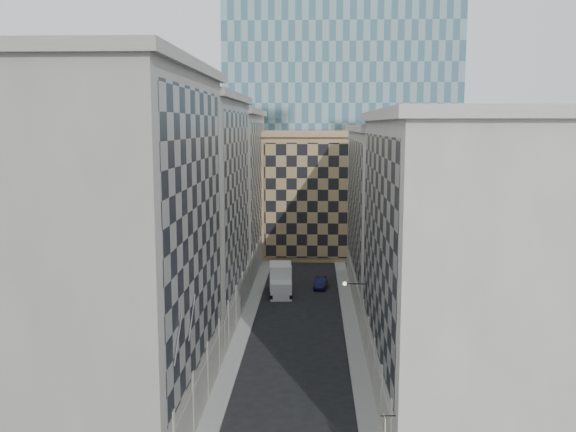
# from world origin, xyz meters

# --- Properties ---
(sidewalk_west) EXTENTS (1.50, 100.00, 0.15)m
(sidewalk_west) POSITION_xyz_m (-5.25, 30.00, 0.07)
(sidewalk_west) COLOR gray
(sidewalk_west) RESTS_ON ground
(sidewalk_east) EXTENTS (1.50, 100.00, 0.15)m
(sidewalk_east) POSITION_xyz_m (5.25, 30.00, 0.07)
(sidewalk_east) COLOR gray
(sidewalk_east) RESTS_ON ground
(bldg_left_a) EXTENTS (10.80, 22.80, 23.70)m
(bldg_left_a) POSITION_xyz_m (-10.88, 11.00, 11.82)
(bldg_left_a) COLOR gray
(bldg_left_a) RESTS_ON ground
(bldg_left_b) EXTENTS (10.80, 22.80, 22.70)m
(bldg_left_b) POSITION_xyz_m (-10.88, 33.00, 11.32)
(bldg_left_b) COLOR gray
(bldg_left_b) RESTS_ON ground
(bldg_left_c) EXTENTS (10.80, 22.80, 21.70)m
(bldg_left_c) POSITION_xyz_m (-10.88, 55.00, 10.83)
(bldg_left_c) COLOR gray
(bldg_left_c) RESTS_ON ground
(bldg_right_a) EXTENTS (10.80, 26.80, 20.70)m
(bldg_right_a) POSITION_xyz_m (10.88, 15.00, 10.32)
(bldg_right_a) COLOR #AFAAA0
(bldg_right_a) RESTS_ON ground
(bldg_right_b) EXTENTS (10.80, 28.80, 19.70)m
(bldg_right_b) POSITION_xyz_m (10.89, 42.00, 9.85)
(bldg_right_b) COLOR #AFAAA0
(bldg_right_b) RESTS_ON ground
(tan_block) EXTENTS (16.80, 14.80, 18.80)m
(tan_block) POSITION_xyz_m (2.00, 67.90, 9.44)
(tan_block) COLOR #A28556
(tan_block) RESTS_ON ground
(church_tower) EXTENTS (7.20, 7.20, 51.50)m
(church_tower) POSITION_xyz_m (0.00, 82.00, 26.95)
(church_tower) COLOR #2B2621
(church_tower) RESTS_ON ground
(flagpoles_left) EXTENTS (0.10, 6.33, 2.33)m
(flagpoles_left) POSITION_xyz_m (-5.90, 6.00, 8.00)
(flagpoles_left) COLOR gray
(flagpoles_left) RESTS_ON ground
(bracket_lamp) EXTENTS (1.98, 0.36, 0.36)m
(bracket_lamp) POSITION_xyz_m (4.38, 24.00, 6.20)
(bracket_lamp) COLOR black
(bracket_lamp) RESTS_ON ground
(box_truck) EXTENTS (2.99, 6.42, 3.43)m
(box_truck) POSITION_xyz_m (-2.37, 43.55, 1.49)
(box_truck) COLOR silver
(box_truck) RESTS_ON ground
(dark_car) EXTENTS (1.80, 4.07, 1.30)m
(dark_car) POSITION_xyz_m (2.37, 46.45, 0.65)
(dark_car) COLOR #0F1138
(dark_car) RESTS_ON ground
(shop_sign) EXTENTS (0.83, 0.73, 0.81)m
(shop_sign) POSITION_xyz_m (5.42, 3.00, 3.83)
(shop_sign) COLOR black
(shop_sign) RESTS_ON ground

